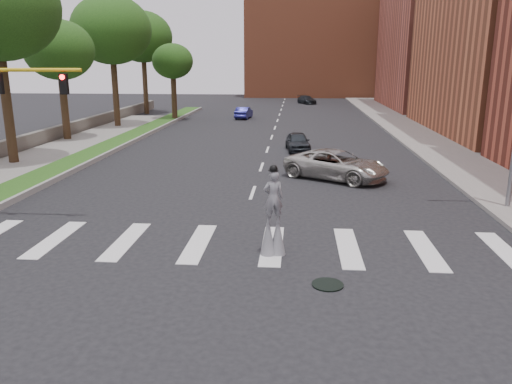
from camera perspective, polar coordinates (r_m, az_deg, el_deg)
name	(u,v)px	position (r m, az deg, el deg)	size (l,w,h in m)	color
ground_plane	(231,255)	(16.36, -2.85, -7.23)	(160.00, 160.00, 0.00)	black
grass_median	(110,146)	(38.03, -16.32, 5.10)	(2.00, 60.00, 0.25)	#214B15
median_curb	(124,146)	(37.67, -14.82, 5.13)	(0.20, 60.00, 0.28)	gray
sidewalk_right	(429,140)	(41.82, 19.19, 5.65)	(5.00, 90.00, 0.18)	slate
stone_wall	(50,135)	(42.01, -22.47, 6.03)	(0.50, 56.00, 1.10)	#59544C
manhole	(328,285)	(14.42, 8.19, -10.43)	(0.90, 0.90, 0.04)	black
building_far	(454,30)	(71.97, 21.73, 16.86)	(16.00, 22.00, 20.00)	#A84F3E
building_backdrop	(321,44)	(93.16, 7.40, 16.42)	(26.00, 14.00, 18.00)	#AC5736
stilt_performer	(273,220)	(16.02, 1.96, -3.20)	(0.83, 0.60, 2.99)	#312113
suv_crossing	(337,165)	(26.89, 9.19, 3.09)	(2.56, 5.55, 1.54)	#B1AEA7
car_near	(298,142)	(35.20, 4.80, 5.76)	(1.52, 3.78, 1.29)	black
car_mid	(244,113)	(55.19, -1.41, 9.05)	(1.33, 3.83, 1.26)	navy
car_far	(307,100)	(74.80, 5.82, 10.44)	(1.63, 4.02, 1.17)	black
tree_3	(59,51)	(41.77, -21.58, 14.79)	(5.26, 5.26, 9.16)	#312113
tree_4	(111,30)	(49.17, -16.23, 17.34)	(7.24, 7.24, 11.92)	#312113
tree_5	(143,37)	(61.45, -12.84, 16.87)	(6.82, 6.82, 11.69)	#312113
tree_6	(173,62)	(53.87, -9.51, 14.45)	(4.22, 4.22, 7.89)	#312113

